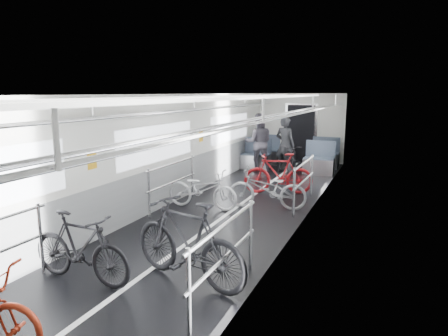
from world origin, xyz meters
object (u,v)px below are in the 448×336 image
at_px(bike_left_mid, 80,248).
at_px(bike_left_far, 202,189).
at_px(person_standing, 285,145).
at_px(person_seated, 259,142).
at_px(bike_right_far, 278,174).
at_px(bike_right_mid, 267,189).
at_px(bike_right_near, 188,241).
at_px(bike_aisle, 293,159).

height_order(bike_left_mid, bike_left_far, bike_left_mid).
relative_size(person_standing, person_seated, 0.96).
relative_size(bike_left_mid, bike_right_far, 0.94).
distance_m(bike_right_far, person_seated, 2.92).
relative_size(bike_left_mid, bike_left_far, 0.99).
bearing_deg(person_standing, bike_right_mid, 115.16).
xyz_separation_m(bike_left_mid, bike_right_near, (1.27, 0.54, 0.09)).
relative_size(bike_right_far, person_standing, 0.96).
xyz_separation_m(bike_left_far, person_standing, (0.65, 4.43, 0.44)).
xyz_separation_m(bike_right_near, bike_right_far, (-0.15, 4.95, -0.06)).
bearing_deg(bike_right_mid, person_standing, 178.61).
relative_size(bike_right_far, bike_aisle, 0.97).
bearing_deg(bike_right_mid, bike_right_far, 174.81).
xyz_separation_m(bike_right_far, person_seated, (-1.34, 2.56, 0.40)).
xyz_separation_m(bike_left_far, bike_right_mid, (1.28, 0.48, 0.02)).
bearing_deg(bike_aisle, bike_right_far, -90.85).
bearing_deg(bike_left_mid, person_seated, 3.16).
height_order(bike_left_far, person_standing, person_standing).
bearing_deg(bike_left_far, bike_right_mid, -69.88).
distance_m(bike_right_near, bike_aisle, 7.55).
distance_m(bike_left_far, bike_aisle, 4.52).
xyz_separation_m(bike_right_mid, bike_right_far, (-0.13, 1.36, 0.06)).
xyz_separation_m(bike_left_mid, bike_aisle, (0.86, 8.08, -0.02)).
distance_m(bike_left_mid, bike_aisle, 8.12).
bearing_deg(bike_right_mid, bike_right_near, -10.09).
bearing_deg(person_standing, person_seated, 17.68).
height_order(bike_left_mid, bike_right_near, bike_right_near).
distance_m(bike_left_far, bike_right_far, 2.18).
distance_m(bike_left_mid, bike_right_mid, 4.31).
bearing_deg(bike_right_near, bike_left_far, -142.38).
bearing_deg(bike_right_far, bike_left_far, -49.87).
relative_size(bike_aisle, person_seated, 0.95).
bearing_deg(bike_left_far, bike_aisle, -11.82).
distance_m(bike_left_far, bike_right_near, 3.37).
xyz_separation_m(bike_right_near, person_standing, (-0.66, 7.54, 0.30)).
xyz_separation_m(bike_aisle, person_standing, (-0.25, 0.00, 0.41)).
distance_m(bike_right_near, bike_right_far, 4.95).
xyz_separation_m(bike_right_mid, bike_aisle, (-0.39, 3.95, 0.01)).
bearing_deg(bike_left_mid, person_standing, -2.76).
xyz_separation_m(bike_left_mid, person_seated, (-0.22, 8.05, 0.43)).
bearing_deg(bike_right_near, bike_right_mid, -164.77).
distance_m(bike_left_mid, bike_right_far, 5.60).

